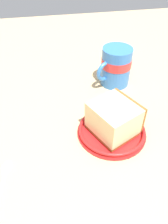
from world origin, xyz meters
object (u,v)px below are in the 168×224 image
object	(u,v)px
small_plate	(112,131)
cake_slice	(114,118)
tea_mug	(116,66)
teaspoon	(5,174)

from	to	relation	value
small_plate	cake_slice	bearing A→B (deg)	-64.24
small_plate	tea_mug	world-z (taller)	tea_mug
tea_mug	teaspoon	world-z (taller)	tea_mug
teaspoon	tea_mug	bearing A→B (deg)	-48.35
tea_mug	teaspoon	size ratio (longest dim) A/B	0.91
small_plate	cake_slice	world-z (taller)	cake_slice
cake_slice	tea_mug	bearing A→B (deg)	-17.44
teaspoon	small_plate	bearing A→B (deg)	-73.51
cake_slice	teaspoon	distance (cm)	23.77
small_plate	tea_mug	size ratio (longest dim) A/B	1.43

